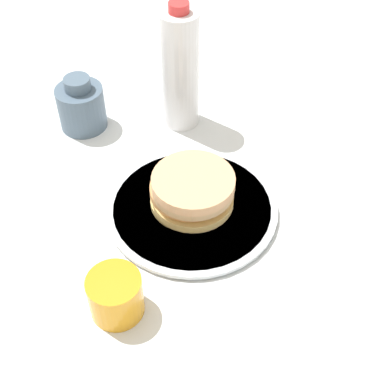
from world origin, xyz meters
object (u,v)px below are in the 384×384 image
(cream_jug, at_px, (81,106))
(plate, at_px, (192,208))
(water_bottle_near, at_px, (180,70))
(juice_glass, at_px, (116,295))
(pancake_stack, at_px, (192,191))

(cream_jug, bearing_deg, plate, 67.23)
(water_bottle_near, bearing_deg, cream_jug, -61.44)
(juice_glass, relative_size, water_bottle_near, 0.31)
(plate, relative_size, pancake_stack, 1.98)
(plate, bearing_deg, juice_glass, -5.08)
(plate, relative_size, juice_glass, 3.70)
(pancake_stack, xyz_separation_m, juice_glass, (0.23, -0.02, -0.01))
(pancake_stack, height_order, cream_jug, cream_jug)
(pancake_stack, height_order, juice_glass, pancake_stack)
(cream_jug, bearing_deg, juice_glass, 38.51)
(plate, bearing_deg, water_bottle_near, -150.53)
(plate, height_order, juice_glass, juice_glass)
(juice_glass, distance_m, water_bottle_near, 0.47)
(juice_glass, height_order, cream_jug, cream_jug)
(juice_glass, height_order, water_bottle_near, water_bottle_near)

